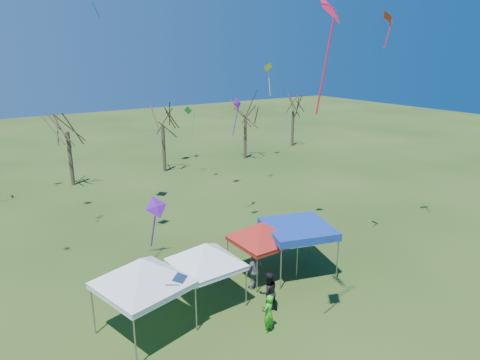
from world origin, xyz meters
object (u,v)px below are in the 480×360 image
(tent_red, at_px, (262,226))
(person_green, at_px, (268,313))
(tree_2, at_px, (65,112))
(tent_white_mid, at_px, (206,247))
(person_dark, at_px, (268,292))
(tree_4, at_px, (245,101))
(person_grey, at_px, (254,271))
(tree_5, at_px, (294,98))
(tree_3, at_px, (162,108))
(tent_blue, at_px, (298,229))
(tent_white_west, at_px, (141,263))

(tent_red, bearing_deg, person_green, -123.35)
(tree_2, bearing_deg, tent_white_mid, -88.29)
(tent_red, distance_m, person_dark, 3.66)
(tree_4, distance_m, person_green, 30.13)
(tree_2, distance_m, person_grey, 23.21)
(tree_5, bearing_deg, tent_red, -133.27)
(person_grey, xyz_separation_m, person_dark, (-0.56, -1.83, -0.01))
(tree_3, distance_m, tent_white_mid, 23.38)
(tree_4, height_order, person_green, tree_4)
(tree_4, height_order, person_dark, tree_4)
(tree_5, bearing_deg, tree_3, -173.48)
(tree_4, distance_m, tent_blue, 24.96)
(tree_2, distance_m, tree_5, 26.15)
(tent_blue, xyz_separation_m, person_dark, (-3.44, -2.06, -1.42))
(tree_3, height_order, tent_white_west, tree_3)
(tree_4, bearing_deg, tent_red, -122.49)
(tree_4, height_order, tent_red, tree_4)
(tree_3, distance_m, tent_red, 21.79)
(tent_red, relative_size, person_grey, 2.04)
(tree_4, relative_size, person_green, 4.74)
(tree_3, bearing_deg, tree_5, 6.52)
(tent_white_mid, xyz_separation_m, person_dark, (1.96, -2.04, -1.85))
(tree_4, relative_size, person_grey, 4.21)
(tent_white_west, height_order, person_dark, tent_white_west)
(person_green, bearing_deg, person_grey, -133.61)
(tree_3, distance_m, tree_4, 9.32)
(tree_5, relative_size, tent_white_mid, 1.92)
(tent_white_mid, xyz_separation_m, person_green, (1.06, -3.22, -1.94))
(person_grey, bearing_deg, tent_blue, 177.64)
(tree_2, relative_size, tent_white_mid, 2.10)
(tent_white_west, xyz_separation_m, tent_red, (6.76, 1.19, -0.42))
(tent_white_west, bearing_deg, person_green, -32.85)
(tree_3, distance_m, person_dark, 25.08)
(tree_2, height_order, person_dark, tree_2)
(tent_white_mid, relative_size, person_grey, 2.08)
(tree_2, bearing_deg, tree_5, 3.70)
(tent_white_mid, distance_m, person_grey, 3.12)
(tent_white_west, xyz_separation_m, person_grey, (5.65, 0.30, -2.20))
(person_dark, bearing_deg, person_grey, -97.09)
(tree_3, bearing_deg, tent_white_mid, -109.53)
(tent_white_west, bearing_deg, person_grey, 3.09)
(tree_4, xyz_separation_m, person_green, (-16.00, -24.99, -5.23))
(tent_white_west, relative_size, tent_white_mid, 1.10)
(tree_2, distance_m, tree_3, 8.41)
(tree_2, xyz_separation_m, tree_5, (26.09, 1.69, -0.56))
(tree_2, distance_m, tree_4, 17.73)
(tent_red, bearing_deg, tree_5, 46.73)
(tree_3, bearing_deg, person_green, -104.93)
(person_green, bearing_deg, tree_2, -103.95)
(tent_white_mid, bearing_deg, tent_blue, 0.23)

